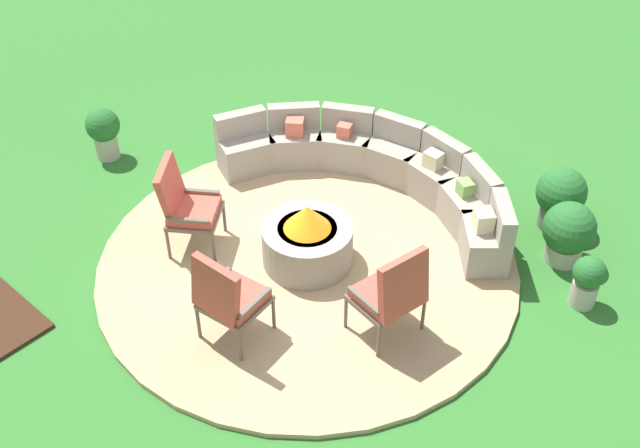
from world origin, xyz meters
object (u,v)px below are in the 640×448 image
fire_pit (307,240)px  potted_plant_3 (561,196)px  potted_plant_0 (587,280)px  curved_stone_bench (378,170)px  lounge_chair_front_right (228,296)px  lounge_chair_front_left (186,204)px  potted_plant_1 (568,232)px  potted_plant_2 (104,130)px  lounge_chair_back_left (392,292)px

fire_pit → potted_plant_3: (1.66, 2.42, 0.08)m
potted_plant_0 → curved_stone_bench: bearing=179.1°
lounge_chair_front_right → potted_plant_3: (1.44, 3.75, -0.19)m
curved_stone_bench → potted_plant_3: 2.11m
curved_stone_bench → lounge_chair_front_left: bearing=-113.0°
potted_plant_1 → potted_plant_0: bearing=-44.9°
curved_stone_bench → potted_plant_1: bearing=11.1°
curved_stone_bench → lounge_chair_front_left: lounge_chair_front_left is taller
lounge_chair_front_left → potted_plant_1: 4.12m
lounge_chair_front_left → potted_plant_1: (3.18, 2.61, -0.22)m
potted_plant_2 → curved_stone_bench: bearing=28.6°
potted_plant_3 → potted_plant_2: bearing=-152.4°
lounge_chair_front_right → potted_plant_2: 3.76m
potted_plant_2 → fire_pit: bearing=3.4°
curved_stone_bench → potted_plant_0: size_ratio=6.43×
lounge_chair_front_left → potted_plant_3: bearing=102.2°
fire_pit → lounge_chair_front_left: size_ratio=0.91×
curved_stone_bench → potted_plant_2: curved_stone_bench is taller
curved_stone_bench → potted_plant_0: (2.74, -0.04, -0.03)m
lounge_chair_front_right → potted_plant_3: lounge_chair_front_right is taller
curved_stone_bench → lounge_chair_front_right: 2.88m
fire_pit → potted_plant_3: size_ratio=1.27×
lounge_chair_back_left → potted_plant_3: 2.69m
lounge_chair_front_left → potted_plant_2: size_ratio=1.54×
potted_plant_1 → potted_plant_3: bearing=126.8°
curved_stone_bench → potted_plant_0: curved_stone_bench is taller
potted_plant_0 → fire_pit: bearing=-149.7°
potted_plant_1 → potted_plant_3: size_ratio=0.95×
curved_stone_bench → fire_pit: bearing=-80.8°
lounge_chair_front_left → potted_plant_1: lounge_chair_front_left is taller
lounge_chair_front_right → lounge_chair_back_left: 1.55m
curved_stone_bench → lounge_chair_front_left: (-0.92, -2.17, 0.25)m
lounge_chair_front_left → potted_plant_0: 4.25m
lounge_chair_front_right → potted_plant_0: (2.28, 2.79, -0.29)m
potted_plant_0 → potted_plant_2: 6.09m
lounge_chair_front_left → lounge_chair_front_right: (1.38, -0.66, 0.00)m
lounge_chair_front_right → lounge_chair_back_left: lounge_chair_front_right is taller
fire_pit → potted_plant_2: (-3.36, -0.20, 0.05)m
curved_stone_bench → lounge_chair_back_left: 2.35m
lounge_chair_front_right → potted_plant_1: bearing=53.9°
curved_stone_bench → potted_plant_0: bearing=-0.9°
fire_pit → potted_plant_1: 2.80m
fire_pit → potted_plant_1: (2.01, 1.95, 0.04)m
fire_pit → lounge_chair_front_left: lounge_chair_front_left is taller
curved_stone_bench → potted_plant_3: bearing=25.8°
potted_plant_1 → potted_plant_3: 0.60m
lounge_chair_back_left → potted_plant_0: (1.18, 1.70, -0.28)m
lounge_chair_front_left → lounge_chair_back_left: lounge_chair_front_left is taller
fire_pit → lounge_chair_back_left: (1.32, -0.24, 0.26)m
potted_plant_1 → potted_plant_2: bearing=-158.3°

